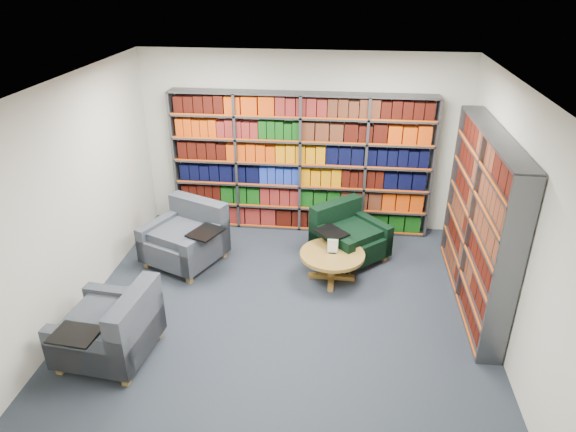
# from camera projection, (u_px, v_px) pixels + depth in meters

# --- Properties ---
(room_shell) EXTENTS (5.02, 5.02, 2.82)m
(room_shell) POSITION_uv_depth(u_px,v_px,m) (282.00, 212.00, 5.79)
(room_shell) COLOR black
(room_shell) RESTS_ON ground
(bookshelf_back) EXTENTS (4.00, 0.28, 2.20)m
(bookshelf_back) POSITION_uv_depth(u_px,v_px,m) (301.00, 164.00, 8.00)
(bookshelf_back) COLOR #47494F
(bookshelf_back) RESTS_ON ground
(bookshelf_right) EXTENTS (0.28, 2.50, 2.20)m
(bookshelf_right) POSITION_uv_depth(u_px,v_px,m) (480.00, 222.00, 6.22)
(bookshelf_right) COLOR #47494F
(bookshelf_right) RESTS_ON ground
(chair_teal_left) EXTENTS (1.27, 1.25, 0.86)m
(chair_teal_left) POSITION_uv_depth(u_px,v_px,m) (189.00, 238.00, 7.41)
(chair_teal_left) COLOR #00173D
(chair_teal_left) RESTS_ON ground
(chair_green_right) EXTENTS (1.22, 1.22, 0.79)m
(chair_green_right) POSITION_uv_depth(u_px,v_px,m) (346.00, 237.00, 7.51)
(chair_green_right) COLOR black
(chair_green_right) RESTS_ON ground
(chair_teal_front) EXTENTS (1.01, 1.14, 0.84)m
(chair_teal_front) POSITION_uv_depth(u_px,v_px,m) (115.00, 331.00, 5.55)
(chair_teal_front) COLOR #00173D
(chair_teal_front) RESTS_ON ground
(coffee_table) EXTENTS (0.88, 0.88, 0.62)m
(coffee_table) POSITION_uv_depth(u_px,v_px,m) (332.00, 258.00, 6.94)
(coffee_table) COLOR olive
(coffee_table) RESTS_ON ground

